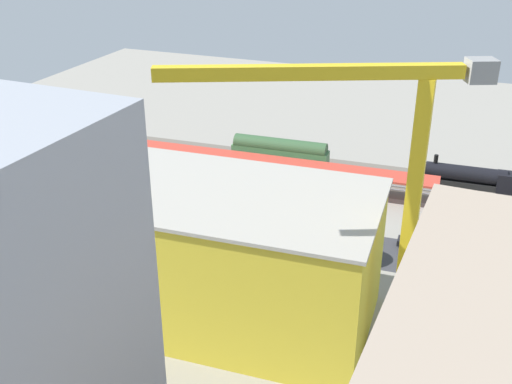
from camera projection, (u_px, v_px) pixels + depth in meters
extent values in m
plane|color=gray|center=(333.00, 232.00, 89.81)|extent=(190.09, 190.09, 0.00)
cube|color=#665E54|center=(363.00, 178.00, 107.34)|extent=(119.34, 19.53, 0.01)
cube|color=#38383D|center=(326.00, 244.00, 86.76)|extent=(119.11, 14.87, 0.01)
cube|color=#9E9EA8|center=(368.00, 169.00, 110.25)|extent=(118.67, 6.00, 0.12)
cube|color=#9E9EA8|center=(366.00, 172.00, 109.04)|extent=(118.67, 6.00, 0.12)
cube|color=#9E9EA8|center=(361.00, 181.00, 105.48)|extent=(118.67, 6.00, 0.12)
cube|color=#9E9EA8|center=(359.00, 185.00, 104.27)|extent=(118.67, 6.00, 0.12)
cube|color=#C63D2D|center=(274.00, 162.00, 103.21)|extent=(54.15, 7.34, 0.33)
cylinder|color=slate|center=(421.00, 193.00, 97.21)|extent=(0.30, 0.30, 3.94)
cylinder|color=slate|center=(320.00, 180.00, 101.83)|extent=(0.30, 0.30, 3.94)
cylinder|color=slate|center=(229.00, 167.00, 106.44)|extent=(0.30, 0.30, 3.94)
cylinder|color=slate|center=(145.00, 156.00, 111.05)|extent=(0.30, 0.30, 3.94)
cube|color=black|center=(473.00, 184.00, 103.62)|extent=(16.03, 3.15, 1.00)
cylinder|color=black|center=(465.00, 173.00, 103.25)|extent=(13.14, 3.27, 2.63)
cube|color=black|center=(506.00, 182.00, 101.69)|extent=(3.04, 2.97, 3.25)
cylinder|color=black|center=(436.00, 159.00, 103.81)|extent=(0.70, 0.70, 1.40)
cube|color=black|center=(280.00, 170.00, 109.56)|extent=(15.59, 3.10, 0.60)
cube|color=#4C7F4C|center=(280.00, 158.00, 108.58)|extent=(17.34, 3.77, 3.98)
cylinder|color=#355935|center=(280.00, 146.00, 107.61)|extent=(16.65, 3.74, 2.92)
cube|color=black|center=(478.00, 259.00, 82.69)|extent=(3.53, 1.73, 0.30)
cube|color=navy|center=(479.00, 256.00, 82.44)|extent=(4.20, 1.81, 0.86)
cube|color=#1E2328|center=(479.00, 251.00, 82.14)|extent=(2.36, 1.58, 0.52)
cube|color=black|center=(414.00, 247.00, 85.68)|extent=(3.96, 1.95, 0.30)
cube|color=black|center=(414.00, 243.00, 85.44)|extent=(4.71, 2.05, 0.84)
cube|color=#1E2328|center=(415.00, 239.00, 85.13)|extent=(2.66, 1.76, 0.57)
cube|color=black|center=(359.00, 235.00, 88.58)|extent=(3.69, 1.95, 0.30)
cube|color=silver|center=(359.00, 232.00, 88.33)|extent=(4.38, 2.06, 0.86)
cube|color=#1E2328|center=(359.00, 227.00, 88.00)|extent=(2.48, 1.74, 0.66)
cube|color=yellow|center=(191.00, 251.00, 69.92)|extent=(41.91, 20.01, 15.42)
cube|color=#ADA89E|center=(188.00, 188.00, 66.52)|extent=(42.54, 20.64, 0.40)
cube|color=gray|center=(395.00, 350.00, 65.30)|extent=(3.60, 3.60, 1.20)
cube|color=yellow|center=(409.00, 231.00, 59.10)|extent=(1.40, 1.40, 30.07)
cube|color=yellow|center=(309.00, 72.00, 52.00)|extent=(24.74, 11.70, 1.20)
cube|color=gray|center=(481.00, 70.00, 52.55)|extent=(3.00, 2.79, 2.00)
cube|color=black|center=(189.00, 233.00, 89.02)|extent=(9.62, 3.25, 0.50)
cube|color=silver|center=(196.00, 223.00, 87.98)|extent=(7.40, 3.21, 3.19)
cube|color=maroon|center=(165.00, 221.00, 89.19)|extent=(2.53, 2.62, 2.46)
cube|color=black|center=(283.00, 250.00, 84.64)|extent=(9.87, 3.46, 0.50)
cube|color=silver|center=(291.00, 241.00, 83.74)|extent=(7.79, 3.42, 2.61)
cube|color=#334C8C|center=(256.00, 238.00, 84.80)|extent=(2.44, 2.70, 2.45)
cylinder|color=brown|center=(315.00, 246.00, 82.73)|extent=(0.36, 0.36, 3.60)
sphere|color=#38843D|center=(316.00, 221.00, 81.12)|extent=(5.54, 5.54, 5.54)
cylinder|color=#333333|center=(132.00, 207.00, 91.07)|extent=(0.16, 0.16, 5.53)
cube|color=black|center=(130.00, 187.00, 89.69)|extent=(0.36, 0.36, 0.90)
sphere|color=red|center=(129.00, 185.00, 89.63)|extent=(0.20, 0.20, 0.20)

